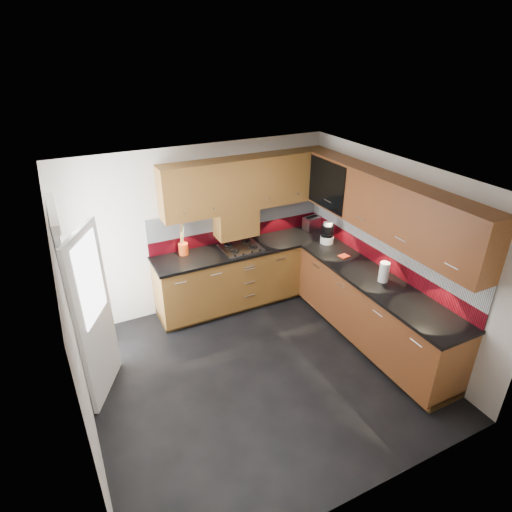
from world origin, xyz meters
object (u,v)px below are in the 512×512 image
food_processor (327,234)px  gas_hob (241,247)px  utensil_pot (183,248)px  toaster (312,223)px

food_processor → gas_hob: bearing=162.1°
utensil_pot → food_processor: 2.08m
toaster → food_processor: 0.55m
toaster → food_processor: food_processor is taller
gas_hob → toaster: (1.30, 0.15, 0.08)m
utensil_pot → toaster: 2.09m
utensil_pot → food_processor: (2.00, -0.57, 0.04)m
gas_hob → toaster: size_ratio=1.87×
gas_hob → food_processor: food_processor is taller
gas_hob → utensil_pot: utensil_pot is taller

